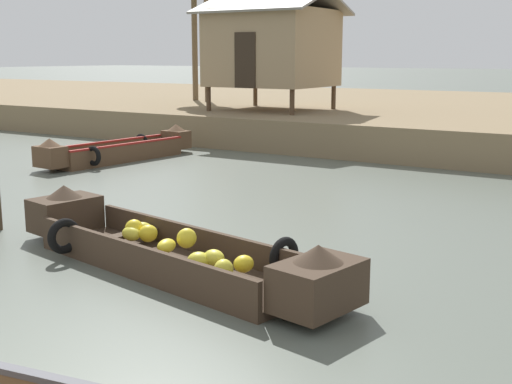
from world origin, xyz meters
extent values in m
plane|color=#596056|center=(0.00, 10.00, 0.00)|extent=(300.00, 300.00, 0.00)
cube|color=#3D2D21|center=(-0.52, 4.39, 0.06)|extent=(4.57, 2.00, 0.12)
cube|color=#3D2D21|center=(-0.42, 4.95, 0.30)|extent=(4.37, 0.88, 0.36)
cube|color=#3D2D21|center=(-0.62, 3.83, 0.30)|extent=(4.37, 0.88, 0.36)
cube|color=#3D2D21|center=(1.99, 3.93, 0.38)|extent=(0.86, 1.14, 0.53)
cone|color=#3D2D21|center=(1.99, 3.93, 0.75)|extent=(0.65, 0.65, 0.20)
cube|color=#3D2D21|center=(-3.04, 4.86, 0.38)|extent=(0.86, 1.14, 0.53)
cone|color=#3D2D21|center=(-3.04, 4.86, 0.75)|extent=(0.65, 0.65, 0.20)
cube|color=#3D2D21|center=(-1.45, 4.56, 0.32)|extent=(0.39, 1.11, 0.05)
torus|color=black|center=(1.06, 4.80, 0.34)|extent=(0.21, 0.53, 0.52)
torus|color=black|center=(-2.11, 3.99, 0.34)|extent=(0.21, 0.53, 0.52)
ellipsoid|color=yellow|center=(0.40, 4.18, 0.37)|extent=(0.30, 0.25, 0.21)
ellipsoid|color=yellow|center=(0.77, 3.85, 0.37)|extent=(0.24, 0.27, 0.26)
ellipsoid|color=yellow|center=(-0.30, 4.52, 0.45)|extent=(0.34, 0.35, 0.28)
ellipsoid|color=yellow|center=(-0.42, 4.24, 0.39)|extent=(0.28, 0.37, 0.19)
ellipsoid|color=yellow|center=(0.81, 4.24, 0.35)|extent=(0.31, 0.33, 0.22)
ellipsoid|color=yellow|center=(-1.06, 4.60, 0.39)|extent=(0.35, 0.36, 0.25)
ellipsoid|color=yellow|center=(-1.28, 4.49, 0.38)|extent=(0.31, 0.22, 0.21)
ellipsoid|color=yellow|center=(0.24, 4.07, 0.34)|extent=(0.38, 0.37, 0.22)
ellipsoid|color=yellow|center=(-1.30, 4.58, 0.43)|extent=(0.35, 0.35, 0.26)
ellipsoid|color=yellow|center=(-1.50, 4.94, 0.33)|extent=(0.36, 0.38, 0.19)
cube|color=brown|center=(-7.97, 11.28, 0.06)|extent=(1.27, 4.06, 0.12)
cube|color=brown|center=(-8.38, 11.32, 0.30)|extent=(0.44, 3.98, 0.37)
cube|color=brown|center=(-7.55, 11.24, 0.30)|extent=(0.44, 3.98, 0.37)
cube|color=maroon|center=(-8.38, 11.32, 0.51)|extent=(0.45, 3.98, 0.05)
cube|color=maroon|center=(-7.55, 11.24, 0.51)|extent=(0.45, 3.98, 0.05)
cube|color=brown|center=(-7.76, 13.54, 0.38)|extent=(0.82, 0.61, 0.53)
cone|color=brown|center=(-7.76, 13.54, 0.75)|extent=(0.60, 0.60, 0.20)
cube|color=brown|center=(-8.17, 9.02, 0.38)|extent=(0.82, 0.61, 0.53)
cone|color=brown|center=(-8.17, 9.02, 0.75)|extent=(0.60, 0.60, 0.20)
cube|color=brown|center=(-8.04, 10.43, 0.32)|extent=(0.84, 0.27, 0.05)
torus|color=black|center=(-8.38, 12.66, 0.34)|extent=(0.53, 0.17, 0.52)
torus|color=black|center=(-7.55, 9.90, 0.34)|extent=(0.53, 0.17, 0.52)
cylinder|color=#4C3826|center=(-8.77, 16.61, 1.42)|extent=(0.16, 0.16, 0.83)
cylinder|color=#4C3826|center=(-5.46, 16.61, 1.42)|extent=(0.16, 0.16, 0.83)
cylinder|color=#4C3826|center=(-8.77, 19.64, 1.42)|extent=(0.16, 0.16, 0.83)
cylinder|color=#4C3826|center=(-5.46, 19.64, 1.42)|extent=(0.16, 0.16, 0.83)
cube|color=#9E8460|center=(-7.12, 18.12, 3.13)|extent=(3.72, 3.43, 2.60)
cube|color=#2D2319|center=(-7.12, 16.39, 2.73)|extent=(0.80, 0.04, 1.80)
cube|color=gray|center=(-7.12, 17.26, 4.68)|extent=(4.42, 2.21, 0.86)
cube|color=gray|center=(-7.12, 18.98, 4.68)|extent=(4.42, 2.21, 0.86)
cylinder|color=brown|center=(-12.65, 20.95, 3.50)|extent=(0.24, 0.24, 5.00)
cylinder|color=brown|center=(-11.68, 20.51, 3.72)|extent=(0.24, 0.24, 5.45)
camera|label=1|loc=(5.22, -2.46, 2.87)|focal=47.48mm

